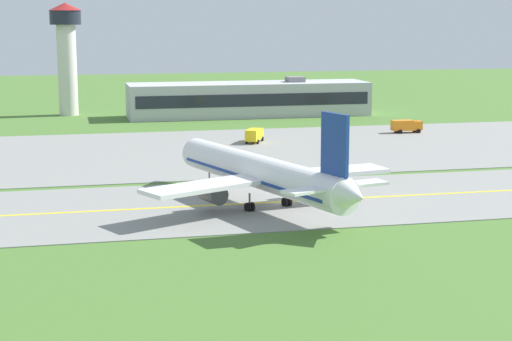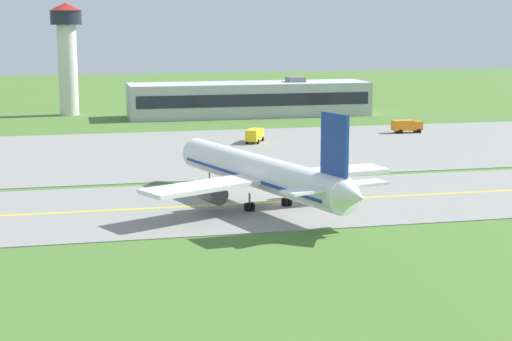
{
  "view_description": "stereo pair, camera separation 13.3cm",
  "coord_description": "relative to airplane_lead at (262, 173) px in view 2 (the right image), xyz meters",
  "views": [
    {
      "loc": [
        -26.0,
        -96.95,
        22.27
      ],
      "look_at": [
        -3.5,
        0.8,
        4.0
      ],
      "focal_mm": 58.52,
      "sensor_mm": 36.0,
      "label": 1
    },
    {
      "loc": [
        -25.87,
        -96.98,
        22.27
      ],
      "look_at": [
        -3.5,
        0.8,
        4.0
      ],
      "focal_mm": 58.52,
      "sensor_mm": 36.0,
      "label": 2
    }
  ],
  "objects": [
    {
      "name": "taxiway_strip",
      "position": [
        3.35,
        1.66,
        -4.08
      ],
      "size": [
        240.0,
        28.0,
        0.1
      ],
      "primitive_type": "cube",
      "color": "gray",
      "rests_on": "ground"
    },
    {
      "name": "apron_pad",
      "position": [
        13.35,
        43.66,
        -4.08
      ],
      "size": [
        140.0,
        52.0,
        0.1
      ],
      "primitive_type": "cube",
      "color": "gray",
      "rests_on": "ground"
    },
    {
      "name": "control_tower",
      "position": [
        -21.76,
        104.73,
        11.56
      ],
      "size": [
        7.6,
        7.6,
        25.97
      ],
      "color": "silver",
      "rests_on": "ground"
    },
    {
      "name": "service_truck_fuel",
      "position": [
        42.99,
        57.39,
        -2.6
      ],
      "size": [
        6.05,
        2.47,
        2.6
      ],
      "color": "orange",
      "rests_on": "ground"
    },
    {
      "name": "terminal_building",
      "position": [
        19.14,
        93.7,
        -0.25
      ],
      "size": [
        55.8,
        13.24,
        8.94
      ],
      "color": "#B2B2B7",
      "rests_on": "ground"
    },
    {
      "name": "ground_plane",
      "position": [
        3.35,
        1.66,
        -4.13
      ],
      "size": [
        500.0,
        500.0,
        0.0
      ],
      "primitive_type": "plane",
      "color": "#47702D"
    },
    {
      "name": "airplane_lead",
      "position": [
        0.0,
        0.0,
        0.0
      ],
      "size": [
        31.76,
        38.67,
        12.7
      ],
      "color": "white",
      "rests_on": "ground"
    },
    {
      "name": "taxiway_centreline",
      "position": [
        3.35,
        1.66,
        -4.03
      ],
      "size": [
        220.0,
        0.6,
        0.01
      ],
      "primitive_type": "cube",
      "color": "yellow",
      "rests_on": "taxiway_strip"
    },
    {
      "name": "traffic_cone_near_edge",
      "position": [
        -6.2,
        12.72,
        -3.83
      ],
      "size": [
        0.44,
        0.44,
        0.6
      ],
      "primitive_type": "cone",
      "color": "orange",
      "rests_on": "ground"
    },
    {
      "name": "service_truck_baggage",
      "position": [
        10.8,
        51.42,
        -2.6
      ],
      "size": [
        4.52,
        6.28,
        2.6
      ],
      "color": "yellow",
      "rests_on": "ground"
    }
  ]
}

